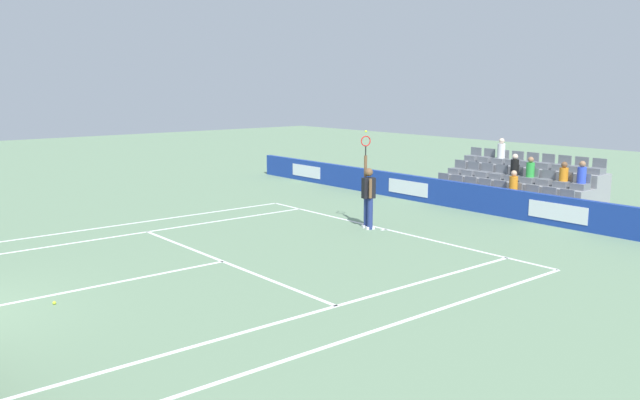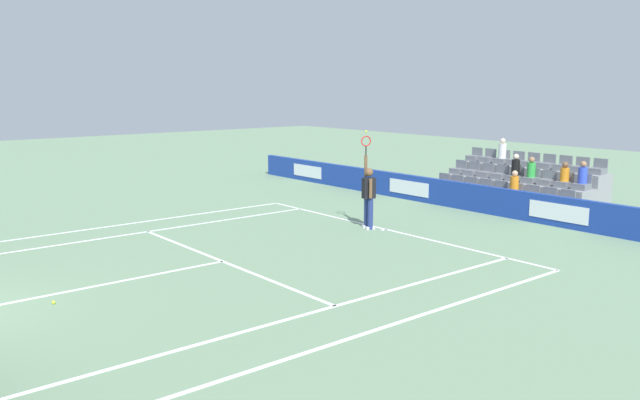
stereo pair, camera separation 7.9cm
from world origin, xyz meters
The scene contains 12 objects.
line_baseline centered at (0.00, -11.89, 0.00)m, with size 10.97×0.10×0.01m, color white.
line_service centered at (0.00, -6.40, 0.00)m, with size 8.23×0.10×0.01m, color white.
line_centre_service centered at (0.00, -3.20, 0.00)m, with size 0.10×6.40×0.01m, color white.
line_singles_sideline_left centered at (4.12, -5.95, 0.00)m, with size 0.10×11.89×0.01m, color white.
line_singles_sideline_right centered at (-4.12, -5.95, 0.00)m, with size 0.10×11.89×0.01m, color white.
line_doubles_sideline_left centered at (5.49, -5.95, 0.00)m, with size 0.10×11.89×0.01m, color white.
line_doubles_sideline_right centered at (-5.49, -5.95, 0.00)m, with size 0.10×11.89×0.01m, color white.
line_centre_mark centered at (0.00, -11.79, 0.00)m, with size 0.10×0.20×0.01m, color white.
sponsor_barrier centered at (0.00, -16.13, 0.45)m, with size 23.86×0.22×0.90m.
tennis_player centered at (0.43, -11.58, 0.99)m, with size 0.51×0.42×2.85m.
stadium_stand centered at (-0.01, -18.44, 0.55)m, with size 5.58×2.85×2.20m.
loose_tennis_ball centered at (-0.60, -2.30, 0.03)m, with size 0.07×0.07×0.07m, color #D1E533.
Camera 2 is at (-13.07, 1.30, 4.14)m, focal length 36.57 mm.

